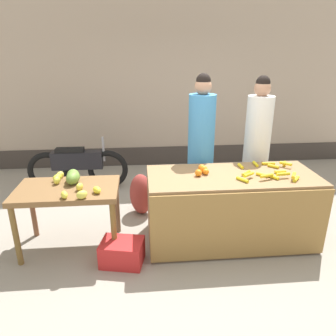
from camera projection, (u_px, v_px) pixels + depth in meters
ground_plane at (192, 240)px, 3.81m from camera, size 24.00×24.00×0.00m
market_wall_back at (170, 76)px, 5.89m from camera, size 7.81×0.23×3.49m
fruit_stall_counter at (231, 208)px, 3.69m from camera, size 1.92×0.83×0.83m
side_table_wooden at (68, 196)px, 3.47m from camera, size 1.11×0.67×0.75m
banana_bunch_pile at (269, 171)px, 3.58m from camera, size 0.77×0.64×0.07m
orange_pile at (202, 170)px, 3.58m from camera, size 0.17×0.23×0.09m
mango_papaya_pile at (73, 180)px, 3.49m from camera, size 0.61×0.71×0.14m
vendor_woman_blue_shirt at (201, 148)px, 4.10m from camera, size 0.34×0.34×1.90m
vendor_woman_white_shirt at (257, 147)px, 4.21m from camera, size 0.34×0.34×1.87m
parked_motorcycle at (78, 166)px, 5.09m from camera, size 1.60×0.18×0.88m
produce_crate at (122, 252)px, 3.36m from camera, size 0.50×0.40×0.26m
produce_sack at (141, 194)px, 4.35m from camera, size 0.44×0.46×0.58m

